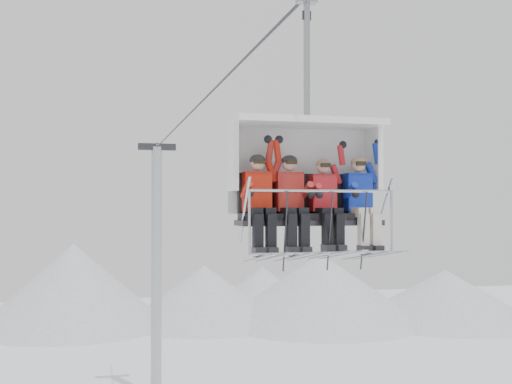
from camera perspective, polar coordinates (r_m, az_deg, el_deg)
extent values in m
cone|color=silver|center=(56.80, -15.92, -7.95)|extent=(16.00, 16.00, 7.00)
cone|color=silver|center=(56.63, -4.63, -9.04)|extent=(14.00, 14.00, 5.00)
cone|color=silver|center=(57.13, 5.76, -8.46)|extent=(18.00, 18.00, 6.00)
cone|color=silver|center=(60.05, 16.48, -8.79)|extent=(16.00, 16.00, 4.50)
cone|color=silver|center=(60.80, 0.56, -8.75)|extent=(12.00, 12.00, 4.50)
cylinder|color=#A7AAAE|center=(34.69, -8.84, -7.02)|extent=(0.56, 0.56, 13.30)
cube|color=#2E2E33|center=(34.66, -8.80, 3.98)|extent=(2.00, 0.35, 0.35)
cylinder|color=#2E2E33|center=(13.15, 0.00, 12.77)|extent=(0.06, 50.00, 0.06)
cube|color=black|center=(9.59, 4.75, -2.20)|extent=(2.07, 0.55, 0.10)
cube|color=black|center=(9.83, 4.26, -0.13)|extent=(2.07, 0.10, 0.60)
cube|color=#2E2E33|center=(9.59, 4.75, -2.74)|extent=(2.16, 0.60, 0.08)
cube|color=white|center=(10.06, 3.87, 1.99)|extent=(2.31, 0.10, 1.37)
cube|color=white|center=(9.74, 4.58, 6.15)|extent=(2.31, 0.90, 0.10)
cylinder|color=#B6B6BA|center=(9.07, 5.86, 0.09)|extent=(2.11, 0.04, 0.04)
cylinder|color=#B6B6BA|center=(9.02, 6.02, -5.43)|extent=(2.11, 0.04, 0.04)
cylinder|color=gray|center=(9.93, 4.53, 11.68)|extent=(0.10, 0.10, 1.94)
cube|color=red|center=(9.40, 0.08, 0.03)|extent=(0.40, 0.26, 0.58)
sphere|color=tan|center=(9.38, 0.13, 2.57)|extent=(0.22, 0.22, 0.22)
cube|color=black|center=(8.96, 0.17, -3.45)|extent=(0.13, 0.15, 0.47)
cube|color=black|center=(9.00, 1.34, -3.44)|extent=(0.13, 0.15, 0.47)
cube|color=#A8ABB1|center=(8.88, 0.33, -5.89)|extent=(0.09, 1.69, 0.26)
cube|color=#A8ABB1|center=(8.93, 1.51, -5.87)|extent=(0.09, 1.69, 0.26)
cube|color=#A6231C|center=(9.53, 2.93, 0.02)|extent=(0.40, 0.26, 0.58)
sphere|color=tan|center=(9.51, 2.99, 2.52)|extent=(0.22, 0.22, 0.22)
cube|color=black|center=(9.09, 3.17, -3.42)|extent=(0.13, 0.15, 0.47)
cube|color=black|center=(9.14, 4.30, -3.40)|extent=(0.13, 0.15, 0.47)
cube|color=#A8ABB1|center=(9.01, 3.36, -5.83)|extent=(0.09, 1.69, 0.26)
cube|color=#A8ABB1|center=(9.07, 4.50, -5.79)|extent=(0.09, 1.69, 0.26)
cube|color=red|center=(9.70, 5.93, -0.09)|extent=(0.38, 0.25, 0.55)
sphere|color=tan|center=(9.68, 6.01, 2.24)|extent=(0.21, 0.21, 0.21)
cube|color=black|center=(9.26, 6.35, -3.30)|extent=(0.13, 0.15, 0.45)
cube|color=black|center=(9.32, 7.38, -3.29)|extent=(0.13, 0.15, 0.45)
cube|color=#A8ABB1|center=(9.18, 6.57, -5.59)|extent=(0.09, 1.69, 0.26)
cube|color=#A8ABB1|center=(9.25, 7.61, -5.56)|extent=(0.09, 1.69, 0.26)
cube|color=#112BA7|center=(9.91, 9.01, -0.03)|extent=(0.39, 0.26, 0.58)
sphere|color=tan|center=(9.89, 9.09, 2.36)|extent=(0.22, 0.22, 0.22)
cube|color=beige|center=(9.47, 9.54, -3.31)|extent=(0.13, 0.15, 0.47)
cube|color=beige|center=(9.54, 10.57, -3.29)|extent=(0.13, 0.15, 0.47)
cube|color=#A8ABB1|center=(9.40, 9.79, -5.61)|extent=(0.09, 1.69, 0.26)
cube|color=#A8ABB1|center=(9.47, 10.83, -5.57)|extent=(0.09, 1.69, 0.26)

